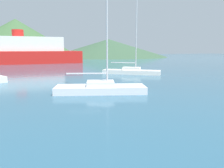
# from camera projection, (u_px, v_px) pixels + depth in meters

# --- Properties ---
(sailboat_inner) EXTENTS (6.76, 5.81, 9.06)m
(sailboat_inner) POSITION_uv_depth(u_px,v_px,m) (131.00, 71.00, 27.48)
(sailboat_inner) COLOR white
(sailboat_inner) RESTS_ON ground_plane
(sailboat_middle) EXTENTS (6.76, 4.00, 10.80)m
(sailboat_middle) POSITION_uv_depth(u_px,v_px,m) (101.00, 87.00, 15.74)
(sailboat_middle) COLOR silver
(sailboat_middle) RESTS_ON ground_plane
(ferry_distant) EXTENTS (26.20, 9.71, 7.27)m
(ferry_distant) POSITION_uv_depth(u_px,v_px,m) (19.00, 52.00, 47.98)
(ferry_distant) COLOR red
(ferry_distant) RESTS_ON ground_plane
(hill_central) EXTENTS (44.54, 44.54, 13.39)m
(hill_central) POSITION_uv_depth(u_px,v_px,m) (16.00, 39.00, 75.88)
(hill_central) COLOR #3D6038
(hill_central) RESTS_ON ground_plane
(hill_east) EXTENTS (46.81, 46.81, 7.04)m
(hill_east) POSITION_uv_depth(u_px,v_px,m) (108.00, 48.00, 88.05)
(hill_east) COLOR #38563D
(hill_east) RESTS_ON ground_plane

